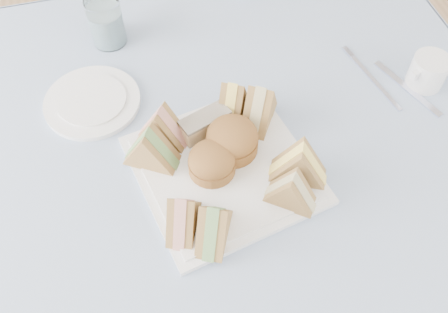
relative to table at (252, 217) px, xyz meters
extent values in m
plane|color=#9E7751|center=(0.00, 0.00, -0.37)|extent=(4.00, 4.00, 0.00)
cube|color=brown|center=(0.00, 0.00, 0.00)|extent=(0.90, 0.90, 0.74)
cube|color=#ABC2DE|center=(0.00, 0.00, 0.37)|extent=(1.02, 1.02, 0.01)
cube|color=white|center=(-0.10, -0.08, 0.38)|extent=(0.36, 0.36, 0.01)
cylinder|color=olive|center=(-0.12, -0.08, 0.42)|extent=(0.11, 0.11, 0.06)
cylinder|color=olive|center=(-0.07, -0.04, 0.42)|extent=(0.13, 0.13, 0.07)
cube|color=beige|center=(-0.11, 0.01, 0.41)|extent=(0.10, 0.07, 0.05)
cylinder|color=white|center=(-0.31, 0.15, 0.38)|extent=(0.23, 0.23, 0.01)
cylinder|color=white|center=(-0.25, 0.33, 0.43)|extent=(0.08, 0.08, 0.11)
cube|color=silver|center=(0.33, 0.02, 0.38)|extent=(0.07, 0.18, 0.00)
cube|color=silver|center=(0.27, 0.05, 0.38)|extent=(0.04, 0.17, 0.00)
cylinder|color=white|center=(0.37, 0.03, 0.41)|extent=(0.10, 0.10, 0.07)
camera|label=1|loc=(-0.23, -0.57, 1.15)|focal=40.00mm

